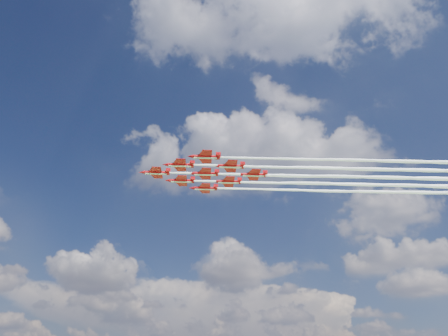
{
  "coord_description": "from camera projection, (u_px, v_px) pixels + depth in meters",
  "views": [
    {
      "loc": [
        34.29,
        -138.29,
        4.0
      ],
      "look_at": [
        1.36,
        -3.94,
        72.7
      ],
      "focal_mm": 35.0,
      "sensor_mm": 36.0,
      "label": 1
    }
  ],
  "objects": [
    {
      "name": "jet_row4_port",
      "position": [
        428.0,
        170.0,
        156.97
      ],
      "size": [
        144.21,
        47.0,
        2.82
      ],
      "rotation": [
        0.0,
        0.0,
        0.29
      ],
      "color": "#B60A0F"
    },
    {
      "name": "jet_row4_starb",
      "position": [
        412.0,
        185.0,
        168.82
      ],
      "size": [
        144.21,
        47.0,
        2.82
      ],
      "rotation": [
        0.0,
        0.0,
        0.29
      ],
      "color": "#B60A0F"
    },
    {
      "name": "jet_row3_starb",
      "position": [
        383.0,
        192.0,
        174.34
      ],
      "size": [
        144.21,
        47.0,
        2.82
      ],
      "rotation": [
        0.0,
        0.0,
        0.29
      ],
      "color": "#B60A0F"
    },
    {
      "name": "jet_tail",
      "position": [
        443.0,
        179.0,
        163.29
      ],
      "size": [
        144.21,
        47.0,
        2.82
      ],
      "rotation": [
        0.0,
        0.0,
        0.29
      ],
      "color": "#B60A0F"
    },
    {
      "name": "jet_row3_port",
      "position": [
        412.0,
        162.0,
        150.65
      ],
      "size": [
        144.21,
        47.0,
        2.82
      ],
      "rotation": [
        0.0,
        0.0,
        0.29
      ],
      "color": "#B60A0F"
    },
    {
      "name": "jet_row3_centre",
      "position": [
        396.0,
        178.0,
        162.49
      ],
      "size": [
        144.21,
        47.0,
        2.82
      ],
      "rotation": [
        0.0,
        0.0,
        0.29
      ],
      "color": "#B60A0F"
    },
    {
      "name": "jet_lead",
      "position": [
        349.0,
        177.0,
        161.7
      ],
      "size": [
        144.21,
        47.0,
        2.82
      ],
      "rotation": [
        0.0,
        0.0,
        0.29
      ],
      "color": "#B60A0F"
    },
    {
      "name": "jet_row2_starb",
      "position": [
        367.0,
        185.0,
        168.02
      ],
      "size": [
        144.21,
        47.0,
        2.82
      ],
      "rotation": [
        0.0,
        0.0,
        0.29
      ],
      "color": "#B60A0F"
    },
    {
      "name": "jet_row2_port",
      "position": [
        379.0,
        169.0,
        156.17
      ],
      "size": [
        144.21,
        47.0,
        2.82
      ],
      "rotation": [
        0.0,
        0.0,
        0.29
      ],
      "color": "#B60A0F"
    }
  ]
}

